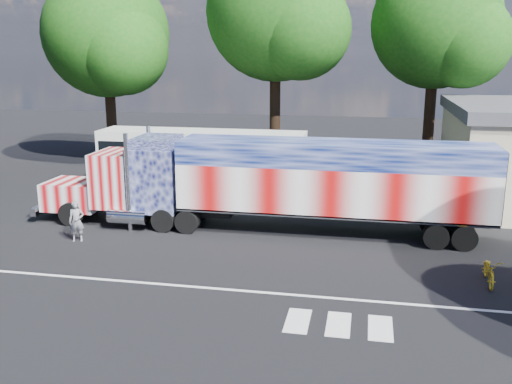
% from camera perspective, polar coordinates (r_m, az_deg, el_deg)
% --- Properties ---
extents(ground, '(100.00, 100.00, 0.00)m').
position_cam_1_polar(ground, '(22.12, -1.51, -6.63)').
color(ground, black).
extents(lane_markings, '(30.00, 2.67, 0.01)m').
position_cam_1_polar(lane_markings, '(18.40, 1.16, -11.03)').
color(lane_markings, silver).
rests_on(lane_markings, ground).
extents(semi_truck, '(20.39, 3.22, 4.35)m').
position_cam_1_polar(semi_truck, '(24.85, 1.90, 1.07)').
color(semi_truck, black).
rests_on(semi_truck, ground).
extents(coach_bus, '(11.70, 2.72, 3.40)m').
position_cam_1_polar(coach_bus, '(32.52, -5.42, 3.24)').
color(coach_bus, silver).
rests_on(coach_bus, ground).
extents(woman, '(0.73, 0.60, 1.73)m').
position_cam_1_polar(woman, '(24.95, -17.51, -2.79)').
color(woman, slate).
rests_on(woman, ground).
extents(bicycle, '(0.70, 1.84, 0.95)m').
position_cam_1_polar(bicycle, '(21.21, 22.32, -7.27)').
color(bicycle, gold).
rests_on(bicycle, ground).
extents(tree_n_mid, '(9.30, 8.86, 14.64)m').
position_cam_1_polar(tree_n_mid, '(37.94, 2.21, 17.52)').
color(tree_n_mid, black).
rests_on(tree_n_mid, ground).
extents(tree_nw_a, '(8.82, 8.40, 13.06)m').
position_cam_1_polar(tree_nw_a, '(40.68, -14.59, 14.96)').
color(tree_nw_a, black).
rests_on(tree_nw_a, ground).
extents(tree_ne_a, '(8.38, 7.98, 13.37)m').
position_cam_1_polar(tree_ne_a, '(38.49, 17.76, 15.60)').
color(tree_ne_a, black).
rests_on(tree_ne_a, ground).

